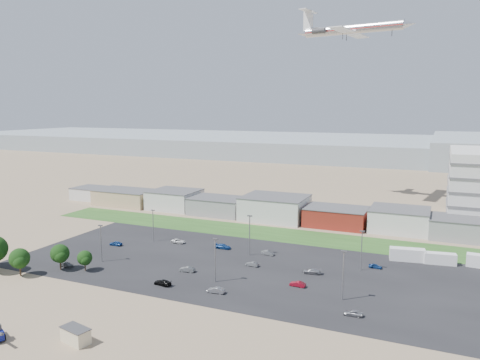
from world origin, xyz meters
The scene contains 31 objects.
ground centered at (0.00, 0.00, 0.00)m, with size 700.00×700.00×0.00m, color #7E6950.
parking_lot centered at (5.00, 20.00, 0.01)m, with size 120.00×50.00×0.01m, color black.
grass_strip centered at (0.00, 52.00, 0.01)m, with size 160.00×16.00×0.02m, color #274E1D.
hills_backdrop centered at (40.00, 315.00, 4.50)m, with size 700.00×200.00×9.00m, color gray, non-canonical shape.
building_row centered at (-17.00, 71.00, 4.00)m, with size 170.00×20.00×8.00m, color silver, non-canonical shape.
portable_shed centered at (-7.35, -26.36, 1.34)m, with size 5.32×2.76×2.68m, color beige, non-canonical shape.
box_trailer_a centered at (40.64, 41.15, 1.63)m, with size 8.70×2.72×3.26m, color silver, non-canonical shape.
box_trailer_b centered at (48.48, 41.68, 1.43)m, with size 7.62×2.38×2.86m, color silver, non-canonical shape.
tree_mid centered at (-41.97, -6.98, 3.79)m, with size 5.05×5.05×7.58m, color black, non-canonical shape.
tree_right centered at (-36.50, 0.08, 3.62)m, with size 4.83×4.83×7.24m, color black, non-canonical shape.
tree_near centered at (-30.45, 1.85, 2.87)m, with size 3.83×3.83×5.75m, color black, non-canonical shape.
lightpole_front_l centered at (-31.39, 9.03, 4.81)m, with size 1.13×0.47×9.63m, color slate, non-canonical shape.
lightpole_front_m centered at (1.75, 8.00, 5.08)m, with size 1.20×0.50×10.16m, color slate, non-canonical shape.
lightpole_front_r centered at (30.29, 9.32, 5.23)m, with size 1.23×0.51×10.47m, color slate, non-canonical shape.
lightpole_back_l centered at (-29.72, 30.06, 4.74)m, with size 1.11×0.46×9.48m, color slate, non-canonical shape.
lightpole_back_m centered at (1.47, 29.13, 5.46)m, with size 1.28×0.54×10.92m, color slate, non-canonical shape.
lightpole_back_r centered at (30.84, 29.06, 4.93)m, with size 1.16×0.48×9.87m, color slate, non-canonical shape.
airliner centered at (11.86, 110.75, 70.00)m, with size 48.33×32.95×14.28m, color silver, non-canonical shape.
parked_car_1 centered at (19.76, 12.69, 0.59)m, with size 1.25×3.58×1.18m, color maroon.
parked_car_2 centered at (33.67, 2.66, 0.61)m, with size 1.45×3.61×1.23m, color #A5A5AA.
parked_car_3 centered at (-8.12, 1.45, 0.62)m, with size 1.74×4.28×1.24m, color black.
parked_car_4 centered at (-7.42, 11.15, 0.63)m, with size 1.33×3.81×1.25m, color #595B5E.
parked_car_5 centered at (-37.15, 21.94, 0.64)m, with size 1.52×3.77×1.29m, color navy.
parked_car_6 centered at (-7.57, 31.51, 0.66)m, with size 1.85×4.55×1.32m, color navy.
parked_car_7 centered at (5.49, 21.15, 0.55)m, with size 1.16×3.33×1.10m, color #595B5E.
parked_car_8 centered at (33.93, 31.92, 0.55)m, with size 1.29×3.21×1.09m, color navy.
parked_car_9 centered at (-21.93, 31.19, 0.59)m, with size 1.95×4.23×1.18m, color silver.
parked_car_10 centered at (-36.82, 2.38, 0.57)m, with size 1.60×3.94×1.14m, color #595B5E.
parked_car_11 centered at (5.96, 31.17, 0.60)m, with size 1.26×3.62×1.19m, color #595B5E.
parked_car_12 centered at (20.51, 21.87, 0.63)m, with size 1.76×4.33×1.26m, color #A5A5AA.
parked_car_13 centered at (4.82, 2.23, 0.63)m, with size 1.33×3.82×1.26m, color #A5A5AA.
Camera 1 is at (47.41, -82.85, 39.17)m, focal length 35.00 mm.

